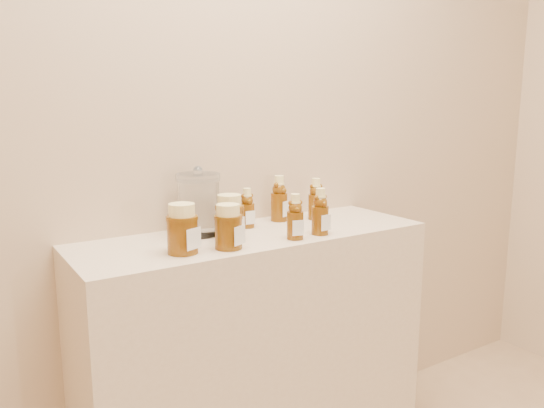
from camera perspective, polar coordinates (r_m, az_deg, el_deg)
wall_back at (r=1.89m, az=-5.09°, el=11.42°), size 3.50×0.02×2.70m
display_table at (r=1.93m, az=-1.75°, el=-16.29°), size 1.20×0.40×0.90m
bear_bottle_back_left at (r=1.84m, az=-2.69°, el=-0.15°), size 0.06×0.06×0.16m
bear_bottle_back_mid at (r=1.94m, az=0.77°, el=0.94°), size 0.08×0.08×0.19m
bear_bottle_back_right at (r=1.98m, az=4.74°, el=0.84°), size 0.07×0.07×0.17m
bear_bottle_front_left at (r=1.68m, az=2.51°, el=-1.05°), size 0.07×0.07×0.17m
bear_bottle_front_right at (r=1.75m, az=5.21°, el=-0.48°), size 0.06×0.06×0.17m
honey_jar_left at (r=1.54m, az=-9.63°, el=-2.62°), size 0.12×0.12×0.15m
honey_jar_back at (r=1.68m, az=-4.59°, el=-1.43°), size 0.10×0.10×0.14m
honey_jar_front at (r=1.58m, az=-4.72°, el=-2.43°), size 0.11×0.11×0.13m
glass_canister at (r=1.75m, az=-7.90°, el=0.25°), size 0.18×0.18×0.22m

